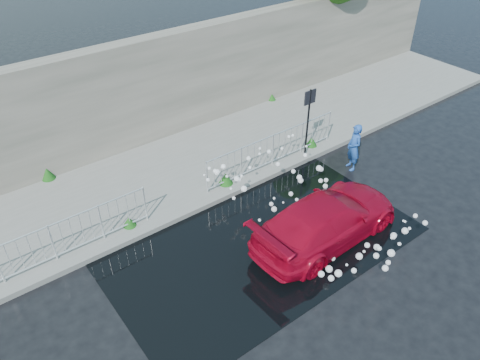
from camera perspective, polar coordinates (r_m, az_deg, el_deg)
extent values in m
plane|color=black|center=(11.74, 3.34, -10.96)|extent=(90.00, 90.00, 0.00)
cube|color=slate|center=(14.87, -9.11, 0.63)|extent=(30.00, 4.00, 0.15)
cube|color=slate|center=(13.46, -4.88, -3.26)|extent=(30.00, 0.25, 0.16)
cube|color=#5C584E|center=(15.71, -13.77, 9.78)|extent=(30.00, 0.60, 3.50)
cube|color=black|center=(12.50, 2.15, -7.27)|extent=(8.00, 5.00, 0.01)
cylinder|color=black|center=(15.08, 8.21, 6.54)|extent=(0.06, 0.06, 2.50)
cube|color=black|center=(14.62, 8.55, 9.96)|extent=(0.45, 0.04, 0.45)
cylinder|color=#332114|center=(21.77, 10.29, 19.22)|extent=(0.36, 0.36, 5.00)
cylinder|color=silver|center=(12.79, -11.51, -2.83)|extent=(0.05, 0.05, 1.10)
cylinder|color=silver|center=(11.94, -22.45, -5.28)|extent=(5.00, 0.04, 0.04)
cylinder|color=silver|center=(12.55, -21.47, -8.56)|extent=(5.00, 0.04, 0.04)
cylinder|color=silver|center=(13.53, -4.06, 0.33)|extent=(0.05, 0.05, 1.10)
cylinder|color=silver|center=(16.34, 10.74, 6.50)|extent=(0.05, 0.05, 1.10)
cylinder|color=silver|center=(14.52, 4.10, 5.47)|extent=(5.00, 0.04, 0.04)
cylinder|color=silver|center=(15.02, 3.95, 2.35)|extent=(5.00, 0.04, 0.04)
cone|color=#174111|center=(12.94, -13.35, -4.95)|extent=(0.36, 0.36, 0.28)
cone|color=#174111|center=(14.10, -1.75, 0.19)|extent=(0.44, 0.44, 0.35)
cone|color=#174111|center=(16.10, 8.73, 4.68)|extent=(0.38, 0.38, 0.33)
cone|color=#174111|center=(15.45, -22.41, 0.74)|extent=(0.42, 0.42, 0.38)
cone|color=#174111|center=(19.07, 3.89, 10.08)|extent=(0.34, 0.34, 0.24)
sphere|color=white|center=(13.25, 6.22, -1.69)|extent=(0.13, 0.13, 0.13)
sphere|color=white|center=(12.73, 0.48, -1.08)|extent=(0.17, 0.17, 0.17)
sphere|color=white|center=(13.05, -3.94, 0.03)|extent=(0.11, 0.11, 0.11)
sphere|color=white|center=(13.16, -4.38, 0.60)|extent=(0.06, 0.06, 0.06)
sphere|color=white|center=(12.95, 6.92, -3.55)|extent=(0.08, 0.08, 0.08)
sphere|color=white|center=(12.33, 1.50, -5.27)|extent=(0.12, 0.12, 0.12)
sphere|color=white|center=(13.21, -1.62, 0.45)|extent=(0.08, 0.08, 0.08)
sphere|color=white|center=(13.02, -0.11, 0.05)|extent=(0.12, 0.12, 0.12)
sphere|color=white|center=(14.85, 6.45, 5.43)|extent=(0.09, 0.09, 0.09)
sphere|color=white|center=(13.26, -3.06, 1.10)|extent=(0.12, 0.12, 0.12)
sphere|color=white|center=(14.17, 2.43, 3.87)|extent=(0.08, 0.08, 0.08)
sphere|color=white|center=(13.09, 5.29, -2.75)|extent=(0.06, 0.06, 0.06)
sphere|color=white|center=(12.66, -1.12, -1.07)|extent=(0.08, 0.08, 0.08)
sphere|color=white|center=(13.27, 0.20, 0.49)|extent=(0.08, 0.08, 0.08)
sphere|color=white|center=(13.56, 7.24, 0.32)|extent=(0.16, 0.16, 0.16)
sphere|color=white|center=(13.89, 1.05, 2.65)|extent=(0.13, 0.13, 0.13)
sphere|color=white|center=(12.87, 5.31, -5.20)|extent=(0.12, 0.12, 0.12)
sphere|color=white|center=(12.77, 4.18, -3.56)|extent=(0.16, 0.16, 0.16)
sphere|color=white|center=(13.39, -2.04, 1.68)|extent=(0.14, 0.14, 0.14)
sphere|color=white|center=(14.92, 5.96, 5.30)|extent=(0.09, 0.09, 0.09)
sphere|color=white|center=(14.49, 8.09, 4.09)|extent=(0.08, 0.08, 0.08)
sphere|color=white|center=(13.85, 4.64, 1.94)|extent=(0.13, 0.13, 0.13)
sphere|color=white|center=(13.31, -3.77, 1.44)|extent=(0.09, 0.09, 0.09)
sphere|color=white|center=(12.51, 2.39, -4.91)|extent=(0.08, 0.08, 0.08)
sphere|color=white|center=(13.51, -2.11, 1.64)|extent=(0.13, 0.13, 0.13)
sphere|color=white|center=(13.99, 3.55, 3.47)|extent=(0.13, 0.13, 0.13)
sphere|color=white|center=(13.94, 2.40, 3.21)|extent=(0.08, 0.08, 0.08)
sphere|color=white|center=(14.15, 10.45, -0.01)|extent=(0.13, 0.13, 0.13)
sphere|color=white|center=(14.45, 5.12, 3.84)|extent=(0.09, 0.09, 0.09)
sphere|color=white|center=(13.03, 6.98, -3.46)|extent=(0.06, 0.06, 0.06)
sphere|color=white|center=(13.22, 6.92, -2.38)|extent=(0.10, 0.10, 0.10)
sphere|color=white|center=(14.11, 9.61, 1.42)|extent=(0.18, 0.18, 0.18)
sphere|color=white|center=(12.92, -0.41, 0.16)|extent=(0.16, 0.16, 0.16)
sphere|color=white|center=(12.67, -0.76, -2.23)|extent=(0.10, 0.10, 0.10)
sphere|color=white|center=(14.34, 7.96, 3.02)|extent=(0.13, 0.13, 0.13)
sphere|color=white|center=(13.89, 9.80, -0.09)|extent=(0.13, 0.13, 0.13)
sphere|color=white|center=(13.04, 4.18, -2.24)|extent=(0.08, 0.08, 0.08)
sphere|color=white|center=(13.79, 6.52, 1.06)|extent=(0.13, 0.13, 0.13)
sphere|color=white|center=(14.25, 9.85, 1.31)|extent=(0.15, 0.15, 0.15)
sphere|color=white|center=(13.67, 7.41, -0.07)|extent=(0.16, 0.16, 0.16)
sphere|color=white|center=(13.63, 1.21, 1.52)|extent=(0.09, 0.09, 0.09)
sphere|color=white|center=(13.76, 10.36, -0.74)|extent=(0.15, 0.15, 0.15)
sphere|color=white|center=(13.30, -2.83, 0.97)|extent=(0.17, 0.17, 0.17)
sphere|color=white|center=(12.73, 3.83, -2.94)|extent=(0.12, 0.12, 0.12)
sphere|color=white|center=(11.62, 16.27, -8.85)|extent=(0.14, 0.14, 0.14)
sphere|color=white|center=(12.14, 16.34, -7.86)|extent=(0.16, 0.16, 0.16)
sphere|color=white|center=(11.96, 14.33, -9.00)|extent=(0.18, 0.18, 0.18)
sphere|color=white|center=(10.48, 11.05, -11.67)|extent=(0.14, 0.14, 0.14)
sphere|color=white|center=(12.41, 19.96, -5.57)|extent=(0.08, 0.08, 0.08)
sphere|color=white|center=(11.40, 16.62, -8.00)|extent=(0.11, 0.11, 0.11)
sphere|color=white|center=(12.34, 18.26, -6.72)|extent=(0.07, 0.07, 0.07)
sphere|color=white|center=(12.05, 18.03, -6.71)|extent=(0.08, 0.08, 0.08)
sphere|color=white|center=(10.75, 17.29, -10.23)|extent=(0.14, 0.14, 0.14)
sphere|color=white|center=(11.50, 10.80, -10.61)|extent=(0.17, 0.17, 0.17)
sphere|color=white|center=(12.80, 20.60, -4.11)|extent=(0.12, 0.12, 0.12)
sphere|color=white|center=(11.03, 12.89, -10.05)|extent=(0.06, 0.06, 0.06)
sphere|color=white|center=(10.93, 17.62, -9.56)|extent=(0.12, 0.12, 0.12)
sphere|color=white|center=(11.29, 17.95, -8.47)|extent=(0.18, 0.18, 0.18)
sphere|color=white|center=(12.55, 19.48, -4.79)|extent=(0.07, 0.07, 0.07)
sphere|color=white|center=(12.60, 19.47, -5.87)|extent=(0.17, 0.17, 0.17)
sphere|color=white|center=(10.81, 13.72, -10.68)|extent=(0.13, 0.13, 0.13)
sphere|color=white|center=(10.92, 9.88, -11.24)|extent=(0.15, 0.15, 0.15)
sphere|color=white|center=(11.75, 18.86, -7.39)|extent=(0.09, 0.09, 0.09)
sphere|color=white|center=(10.80, 11.90, -11.07)|extent=(0.17, 0.17, 0.17)
sphere|color=white|center=(11.92, 11.22, -9.34)|extent=(0.14, 0.14, 0.14)
sphere|color=white|center=(12.11, 18.23, -6.44)|extent=(0.15, 0.15, 0.15)
sphere|color=white|center=(11.95, 15.25, -7.68)|extent=(0.14, 0.14, 0.14)
sphere|color=white|center=(12.19, 14.88, -8.42)|extent=(0.08, 0.08, 0.08)
sphere|color=white|center=(12.38, 21.64, -4.88)|extent=(0.13, 0.13, 0.13)
sphere|color=white|center=(13.16, 19.31, -4.73)|extent=(0.06, 0.06, 0.06)
imported|color=#A7061F|center=(12.34, 10.53, -4.73)|extent=(4.47, 1.96, 1.28)
imported|color=#2250AB|center=(15.13, 13.72, 3.88)|extent=(0.56, 0.67, 1.56)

